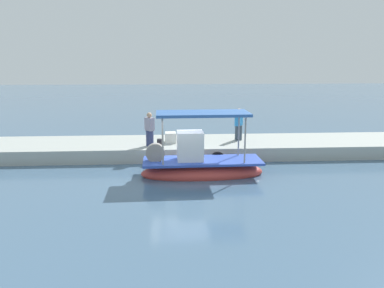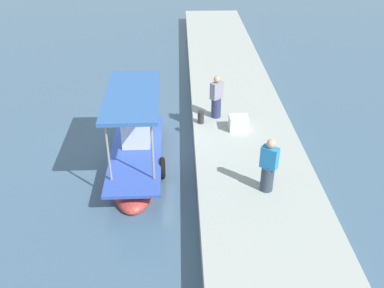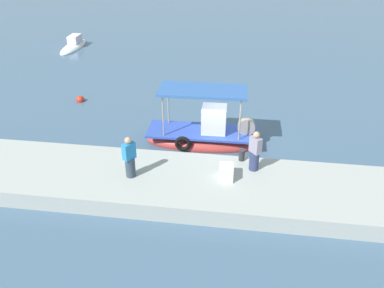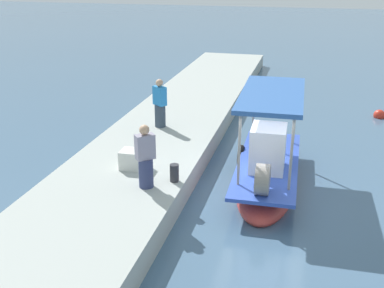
{
  "view_description": "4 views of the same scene",
  "coord_description": "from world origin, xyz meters",
  "px_view_note": "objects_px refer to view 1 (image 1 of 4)",
  "views": [
    {
      "loc": [
        0.44,
        15.76,
        4.96
      ],
      "look_at": [
        -0.72,
        -2.63,
        0.81
      ],
      "focal_mm": 35.61,
      "sensor_mm": 36.0,
      "label": 1
    },
    {
      "loc": [
        -13.23,
        -1.54,
        8.3
      ],
      "look_at": [
        -0.79,
        -1.92,
        0.76
      ],
      "focal_mm": 39.61,
      "sensor_mm": 36.0,
      "label": 2
    },
    {
      "loc": [
        0.8,
        -16.36,
        9.51
      ],
      "look_at": [
        -1.2,
        -2.13,
        1.18
      ],
      "focal_mm": 37.54,
      "sensor_mm": 36.0,
      "label": 3
    },
    {
      "loc": [
        11.82,
        0.95,
        6.11
      ],
      "look_at": [
        -1.53,
        -2.43,
        0.83
      ],
      "focal_mm": 44.53,
      "sensor_mm": 36.0,
      "label": 4
    }
  ],
  "objects_px": {
    "main_fishing_boat": "(200,164)",
    "fisherman_near_bollard": "(239,126)",
    "fisherman_by_crate": "(150,131)",
    "mooring_bollard": "(159,144)",
    "cargo_crate": "(171,137)"
  },
  "relations": [
    {
      "from": "main_fishing_boat",
      "to": "fisherman_near_bollard",
      "type": "xyz_separation_m",
      "value": [
        -2.39,
        -4.01,
        0.96
      ]
    },
    {
      "from": "mooring_bollard",
      "to": "cargo_crate",
      "type": "xyz_separation_m",
      "value": [
        -0.55,
        -1.36,
        0.03
      ]
    },
    {
      "from": "fisherman_by_crate",
      "to": "mooring_bollard",
      "type": "bearing_deg",
      "value": 128.81
    },
    {
      "from": "main_fishing_boat",
      "to": "fisherman_near_bollard",
      "type": "bearing_deg",
      "value": -120.82
    },
    {
      "from": "fisherman_near_bollard",
      "to": "fisherman_by_crate",
      "type": "height_order",
      "value": "fisherman_near_bollard"
    },
    {
      "from": "fisherman_near_bollard",
      "to": "fisherman_by_crate",
      "type": "distance_m",
      "value": 4.81
    },
    {
      "from": "fisherman_near_bollard",
      "to": "cargo_crate",
      "type": "relative_size",
      "value": 2.46
    },
    {
      "from": "fisherman_near_bollard",
      "to": "mooring_bollard",
      "type": "height_order",
      "value": "fisherman_near_bollard"
    },
    {
      "from": "main_fishing_boat",
      "to": "fisherman_near_bollard",
      "type": "relative_size",
      "value": 3.14
    },
    {
      "from": "main_fishing_boat",
      "to": "fisherman_near_bollard",
      "type": "distance_m",
      "value": 4.76
    },
    {
      "from": "mooring_bollard",
      "to": "cargo_crate",
      "type": "height_order",
      "value": "cargo_crate"
    },
    {
      "from": "fisherman_by_crate",
      "to": "mooring_bollard",
      "type": "distance_m",
      "value": 0.94
    },
    {
      "from": "main_fishing_boat",
      "to": "cargo_crate",
      "type": "height_order",
      "value": "main_fishing_boat"
    },
    {
      "from": "fisherman_near_bollard",
      "to": "fisherman_by_crate",
      "type": "bearing_deg",
      "value": 13.46
    },
    {
      "from": "main_fishing_boat",
      "to": "fisherman_near_bollard",
      "type": "height_order",
      "value": "main_fishing_boat"
    }
  ]
}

